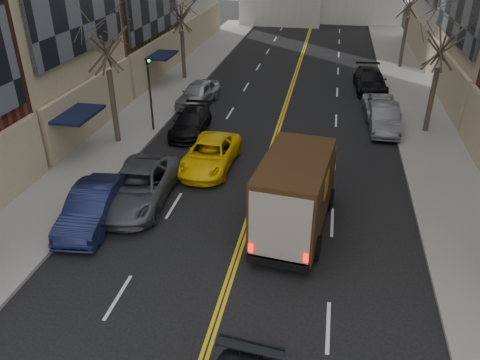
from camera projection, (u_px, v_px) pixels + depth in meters
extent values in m
cube|color=slate|center=(157.00, 102.00, 33.04)|extent=(4.00, 66.00, 0.15)
cube|color=slate|center=(423.00, 120.00, 30.01)|extent=(4.00, 66.00, 0.15)
cube|color=black|center=(75.00, 114.00, 24.34)|extent=(2.00, 3.00, 0.15)
cube|color=black|center=(63.00, 132.00, 24.99)|extent=(0.20, 3.00, 2.50)
cube|color=black|center=(160.00, 55.00, 35.55)|extent=(2.00, 3.00, 0.15)
cube|color=black|center=(150.00, 68.00, 36.20)|extent=(0.20, 3.00, 2.50)
cylinder|color=#382D23|center=(114.00, 107.00, 25.97)|extent=(0.30, 0.30, 4.05)
cylinder|color=#382D23|center=(183.00, 55.00, 37.27)|extent=(0.30, 0.30, 3.69)
cylinder|color=#382D23|center=(431.00, 100.00, 27.38)|extent=(0.30, 0.30, 3.78)
cylinder|color=#382D23|center=(403.00, 43.00, 40.24)|extent=(0.30, 0.30, 4.14)
cylinder|color=black|center=(151.00, 99.00, 27.52)|extent=(0.12, 0.12, 3.80)
imported|color=black|center=(147.00, 59.00, 26.40)|extent=(0.15, 0.18, 0.90)
sphere|color=#0CE526|center=(149.00, 61.00, 26.31)|extent=(0.14, 0.14, 0.14)
cube|color=black|center=(294.00, 218.00, 19.05)|extent=(2.84, 6.51, 0.30)
cube|color=black|center=(306.00, 171.00, 20.53)|extent=(2.49, 1.92, 2.07)
cube|color=black|center=(294.00, 194.00, 17.91)|extent=(2.88, 5.06, 2.96)
cube|color=black|center=(277.00, 263.00, 16.50)|extent=(2.28, 0.42, 0.30)
cube|color=red|center=(251.00, 248.00, 16.53)|extent=(0.18, 0.08, 0.35)
cube|color=red|center=(306.00, 258.00, 16.01)|extent=(0.18, 0.08, 0.35)
cube|color=gold|center=(264.00, 175.00, 17.99)|extent=(0.14, 0.89, 0.89)
cube|color=gold|center=(327.00, 184.00, 17.36)|extent=(0.14, 0.89, 0.89)
cylinder|color=black|center=(278.00, 191.00, 21.13)|extent=(0.38, 0.97, 0.95)
cylinder|color=black|center=(330.00, 199.00, 20.52)|extent=(0.38, 0.97, 0.95)
cylinder|color=black|center=(256.00, 237.00, 17.98)|extent=(0.38, 0.97, 0.95)
cylinder|color=black|center=(316.00, 248.00, 17.37)|extent=(0.38, 0.97, 0.95)
imported|color=yellow|center=(210.00, 155.00, 23.95)|extent=(2.55, 5.21, 1.43)
imported|color=black|center=(282.00, 155.00, 23.79)|extent=(0.50, 0.63, 1.52)
imported|color=#111637|center=(93.00, 207.00, 19.32)|extent=(2.18, 4.99, 1.59)
imported|color=#484B50|center=(139.00, 186.00, 20.85)|extent=(2.97, 5.92, 1.61)
imported|color=black|center=(191.00, 122.00, 28.00)|extent=(2.09, 4.73, 1.35)
imported|color=#A5A8AC|center=(198.00, 93.00, 32.48)|extent=(2.50, 4.91, 1.60)
imported|color=#53565B|center=(384.00, 118.00, 28.34)|extent=(1.67, 4.75, 1.56)
imported|color=#B2B5BB|center=(381.00, 107.00, 30.51)|extent=(2.37, 4.69, 1.27)
imported|color=black|center=(370.00, 80.00, 35.25)|extent=(2.54, 5.56, 1.58)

